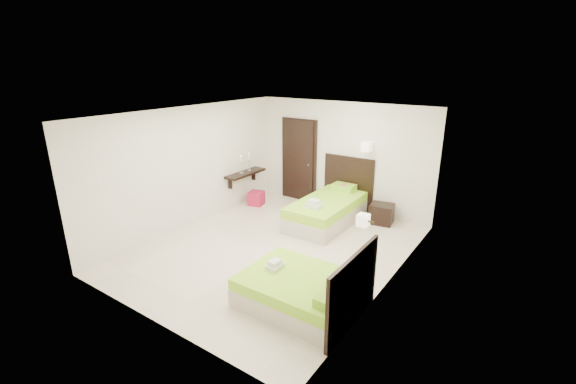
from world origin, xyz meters
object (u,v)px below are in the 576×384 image
Objects in this scene: bed_single at (329,209)px; ottoman at (256,198)px; nightstand at (382,214)px; bed_double at (305,290)px.

bed_single is 6.16× the size of ottoman.
nightstand is at bearing 12.26° from ottoman.
nightstand reaches higher than ottoman.
ottoman is at bearing 138.20° from bed_double.
bed_single is at bearing 1.42° from ottoman.
bed_double is at bearing -67.43° from bed_single.
nightstand is at bearing 93.74° from bed_double.
bed_single reaches higher than ottoman.
nightstand is at bearing 31.31° from bed_single.
bed_single is at bearing -157.63° from nightstand.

